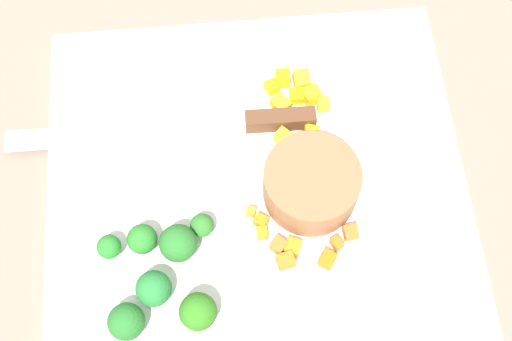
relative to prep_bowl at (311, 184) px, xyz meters
name	(u,v)px	position (x,y,z in m)	size (l,w,h in m)	color
ground_plane	(256,179)	(0.05, -0.03, -0.04)	(4.00, 4.00, 0.00)	gray
cutting_board	(256,177)	(0.05, -0.03, -0.03)	(0.44, 0.39, 0.01)	white
prep_bowl	(311,184)	(0.00, 0.00, 0.00)	(0.10, 0.10, 0.05)	#91633F
chef_knife	(221,125)	(0.09, -0.08, -0.02)	(0.34, 0.03, 0.02)	silver
carrot_dice_0	(286,261)	(0.03, 0.07, -0.02)	(0.01, 0.02, 0.01)	orange
carrot_dice_1	(293,247)	(0.02, 0.06, -0.02)	(0.02, 0.02, 0.01)	orange
carrot_dice_2	(351,232)	(-0.03, 0.05, -0.02)	(0.01, 0.01, 0.01)	orange
carrot_dice_3	(337,243)	(-0.02, 0.06, -0.02)	(0.01, 0.01, 0.01)	orange
carrot_dice_4	(251,212)	(0.06, 0.02, -0.02)	(0.01, 0.01, 0.01)	orange
carrot_dice_5	(279,246)	(0.04, 0.06, -0.02)	(0.01, 0.01, 0.01)	orange
carrot_dice_6	(328,260)	(-0.01, 0.08, -0.02)	(0.02, 0.01, 0.01)	orange
carrot_dice_7	(257,221)	(0.06, 0.03, -0.02)	(0.01, 0.01, 0.01)	orange
carrot_dice_8	(263,233)	(0.05, 0.04, -0.02)	(0.01, 0.01, 0.01)	orange
pepper_dice_0	(323,104)	(-0.03, -0.10, -0.02)	(0.01, 0.01, 0.01)	yellow
pepper_dice_1	(302,81)	(-0.01, -0.13, -0.02)	(0.02, 0.02, 0.02)	yellow
pepper_dice_2	(307,122)	(-0.01, -0.08, -0.02)	(0.01, 0.01, 0.01)	yellow
pepper_dice_3	(283,78)	(0.01, -0.14, -0.02)	(0.02, 0.02, 0.02)	yellow
pepper_dice_4	(284,138)	(0.02, -0.06, -0.02)	(0.02, 0.01, 0.01)	yellow
pepper_dice_5	(272,87)	(0.03, -0.13, -0.02)	(0.01, 0.01, 0.01)	yellow
pepper_dice_6	(281,104)	(0.02, -0.10, -0.02)	(0.02, 0.02, 0.01)	yellow
pepper_dice_7	(311,95)	(-0.01, -0.11, -0.01)	(0.02, 0.02, 0.02)	yellow
pepper_dice_8	(296,96)	(0.00, -0.11, -0.02)	(0.01, 0.02, 0.01)	yellow
pepper_dice_9	(312,134)	(-0.01, -0.06, -0.02)	(0.01, 0.01, 0.01)	yellow
broccoli_floret_0	(154,289)	(0.16, 0.09, 0.00)	(0.04, 0.04, 0.04)	#96B659
broccoli_floret_1	(109,247)	(0.21, 0.05, -0.01)	(0.02, 0.02, 0.03)	#84B055
broccoli_floret_2	(178,243)	(0.14, 0.05, 0.00)	(0.04, 0.04, 0.04)	#83BC6C
broccoli_floret_3	(202,225)	(0.11, 0.03, -0.01)	(0.02, 0.02, 0.03)	#81BD60
broccoli_floret_4	(198,312)	(0.12, 0.12, 0.00)	(0.04, 0.04, 0.04)	#84B06D
broccoli_floret_5	(126,322)	(0.19, 0.12, -0.01)	(0.04, 0.04, 0.04)	#87C160
broccoli_floret_6	(142,239)	(0.17, 0.04, 0.00)	(0.03, 0.03, 0.04)	#92B45B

